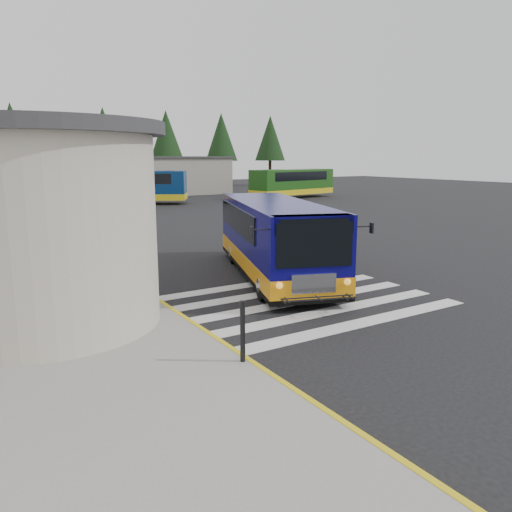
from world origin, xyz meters
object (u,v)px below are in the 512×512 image
pedestrian_a (117,307)px  pedestrian_b (64,307)px  transit_bus (275,241)px  far_bus_a (130,186)px  bollard (243,331)px  far_bus_b (292,182)px

pedestrian_a → pedestrian_b: (-1.10, -0.02, 0.18)m
pedestrian_a → pedestrian_b: 1.12m
transit_bus → far_bus_a: bearing=101.3°
transit_bus → pedestrian_b: bearing=-134.6°
pedestrian_a → bollard: 3.04m
bollard → far_bus_a: (9.33, 35.75, 0.87)m
bollard → far_bus_a: bearing=75.4°
transit_bus → far_bus_a: size_ratio=0.97×
far_bus_a → transit_bus: bearing=-158.9°
pedestrian_a → far_bus_a: size_ratio=0.15×
far_bus_a → far_bus_b: far_bus_a is taller
far_bus_b → transit_bus: bearing=132.9°
bollard → far_bus_b: (25.57, 33.66, 0.85)m
transit_bus → pedestrian_a: (-6.68, -3.70, -0.35)m
bollard → far_bus_a: 36.96m
bollard → far_bus_a: size_ratio=0.13×
pedestrian_b → bollard: size_ratio=1.51×
pedestrian_a → pedestrian_b: size_ratio=0.81×
pedestrian_a → pedestrian_b: pedestrian_b is taller
pedestrian_a → pedestrian_b: bearing=74.0°
transit_bus → far_bus_b: far_bus_b is taller
transit_bus → pedestrian_b: size_ratio=5.06×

